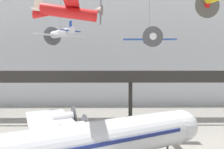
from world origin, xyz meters
TOP-DOWN VIEW (x-y plane):
  - hangar_back_wall at (0.00, 37.35)m, footprint 140.00×3.00m
  - mezzanine_walkway at (0.00, 24.37)m, footprint 110.00×3.20m
  - airliner_silver_main at (-7.50, 4.32)m, footprint 26.17×30.84m
  - suspended_plane_blue_trainer at (1.28, 15.11)m, footprint 6.64×5.43m
  - suspended_plane_red_highwing at (-7.55, 8.91)m, footprint 6.58×8.05m
  - suspended_plane_white_twin at (-11.80, 22.98)m, footprint 8.02×7.64m

SIDE VIEW (x-z plane):
  - airliner_silver_main at x=-7.50m, z-range -1.39..8.23m
  - mezzanine_walkway at x=0.00m, z-range 2.70..11.32m
  - suspended_plane_blue_trainer at x=1.28m, z-range 8.19..17.95m
  - hangar_back_wall at x=0.00m, z-range 0.00..26.99m
  - suspended_plane_red_highwing at x=-7.55m, z-range 10.67..18.68m
  - suspended_plane_white_twin at x=-11.80m, z-range 10.54..18.99m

